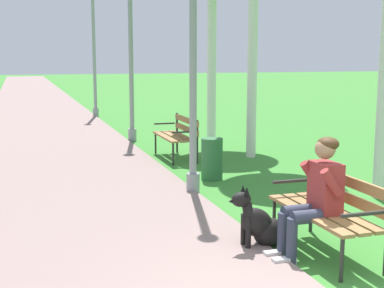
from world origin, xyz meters
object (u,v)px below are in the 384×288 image
object	(u,v)px
person_seated_on_near_bench	(316,193)
park_bench_mid	(178,133)
dog_black	(261,224)
lamp_post_mid	(131,54)
litter_bin	(212,159)
park_bench_near	(330,206)
lamp_post_near	(193,48)
lamp_post_far	(94,46)

from	to	relation	value
person_seated_on_near_bench	park_bench_mid	bearing A→B (deg)	87.89
dog_black	lamp_post_mid	size ratio (longest dim) A/B	0.21
person_seated_on_near_bench	lamp_post_mid	size ratio (longest dim) A/B	0.31
lamp_post_mid	litter_bin	world-z (taller)	lamp_post_mid
litter_bin	person_seated_on_near_bench	bearing A→B (deg)	-93.25
park_bench_near	dog_black	xyz separation A→B (m)	(-0.62, 0.37, -0.25)
dog_black	lamp_post_mid	bearing A→B (deg)	88.63
lamp_post_near	lamp_post_far	size ratio (longest dim) A/B	0.90
park_bench_near	litter_bin	size ratio (longest dim) A/B	2.14
park_bench_near	person_seated_on_near_bench	xyz separation A→B (m)	(-0.21, -0.05, 0.17)
park_bench_mid	lamp_post_far	world-z (taller)	lamp_post_far
park_bench_near	person_seated_on_near_bench	distance (m)	0.27
park_bench_near	dog_black	distance (m)	0.76
dog_black	lamp_post_far	distance (m)	13.58
park_bench_mid	person_seated_on_near_bench	xyz separation A→B (m)	(-0.21, -5.71, 0.17)
lamp_post_far	lamp_post_mid	bearing A→B (deg)	-88.83
park_bench_near	lamp_post_far	bearing A→B (deg)	92.27
park_bench_mid	lamp_post_mid	distance (m)	2.98
dog_black	lamp_post_far	xyz separation A→B (m)	(0.07, 13.41, 2.13)
park_bench_mid	person_seated_on_near_bench	size ratio (longest dim) A/B	1.20
park_bench_mid	litter_bin	distance (m)	2.04
park_bench_near	litter_bin	distance (m)	3.64
person_seated_on_near_bench	lamp_post_near	world-z (taller)	lamp_post_near
lamp_post_near	park_bench_mid	bearing A→B (deg)	78.24
park_bench_near	park_bench_mid	xyz separation A→B (m)	(0.00, 5.66, 0.00)
person_seated_on_near_bench	lamp_post_mid	world-z (taller)	lamp_post_mid
park_bench_mid	dog_black	xyz separation A→B (m)	(-0.62, -5.30, -0.25)
person_seated_on_near_bench	dog_black	xyz separation A→B (m)	(-0.41, 0.42, -0.42)
dog_black	lamp_post_near	distance (m)	3.14
person_seated_on_near_bench	litter_bin	bearing A→B (deg)	86.75
person_seated_on_near_bench	litter_bin	size ratio (longest dim) A/B	1.79
lamp_post_near	person_seated_on_near_bench	bearing A→B (deg)	-82.71
lamp_post_far	litter_bin	world-z (taller)	lamp_post_far
lamp_post_near	lamp_post_far	bearing A→B (deg)	89.83
lamp_post_far	dog_black	bearing A→B (deg)	-90.31
lamp_post_far	park_bench_mid	bearing A→B (deg)	-86.13
dog_black	lamp_post_mid	distance (m)	8.00
lamp_post_mid	litter_bin	distance (m)	4.86
park_bench_near	litter_bin	bearing A→B (deg)	89.97
lamp_post_mid	litter_bin	size ratio (longest dim) A/B	5.77
dog_black	lamp_post_mid	xyz separation A→B (m)	(0.19, 7.78, 1.83)
dog_black	lamp_post_mid	world-z (taller)	lamp_post_mid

